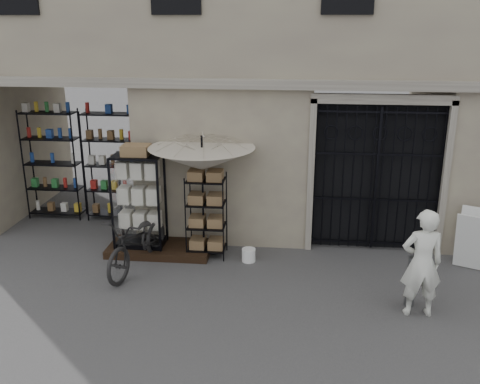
# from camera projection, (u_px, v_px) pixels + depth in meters

# --- Properties ---
(ground) EXTENTS (80.00, 80.00, 0.00)m
(ground) POSITION_uv_depth(u_px,v_px,m) (279.00, 297.00, 8.83)
(ground) COLOR black
(ground) RESTS_ON ground
(main_building) EXTENTS (14.00, 4.00, 9.00)m
(main_building) POSITION_uv_depth(u_px,v_px,m) (290.00, 13.00, 11.23)
(main_building) COLOR gray
(main_building) RESTS_ON ground
(shop_recess) EXTENTS (3.00, 1.70, 3.00)m
(shop_recess) POSITION_uv_depth(u_px,v_px,m) (75.00, 160.00, 11.46)
(shop_recess) COLOR black
(shop_recess) RESTS_ON ground
(shop_shelving) EXTENTS (2.70, 0.50, 2.50)m
(shop_shelving) POSITION_uv_depth(u_px,v_px,m) (83.00, 165.00, 12.01)
(shop_shelving) COLOR black
(shop_shelving) RESTS_ON ground
(iron_gate) EXTENTS (2.50, 0.21, 3.00)m
(iron_gate) POSITION_uv_depth(u_px,v_px,m) (375.00, 175.00, 10.36)
(iron_gate) COLOR black
(iron_gate) RESTS_ON ground
(step_platform) EXTENTS (2.00, 0.90, 0.15)m
(step_platform) POSITION_uv_depth(u_px,v_px,m) (160.00, 249.00, 10.51)
(step_platform) COLOR black
(step_platform) RESTS_ON ground
(display_cabinet) EXTENTS (0.91, 0.57, 1.96)m
(display_cabinet) POSITION_uv_depth(u_px,v_px,m) (139.00, 206.00, 10.26)
(display_cabinet) COLOR black
(display_cabinet) RESTS_ON step_platform
(wire_rack) EXTENTS (0.78, 0.62, 1.62)m
(wire_rack) POSITION_uv_depth(u_px,v_px,m) (206.00, 217.00, 10.17)
(wire_rack) COLOR black
(wire_rack) RESTS_ON ground
(market_umbrella) EXTENTS (2.19, 2.21, 2.82)m
(market_umbrella) POSITION_uv_depth(u_px,v_px,m) (202.00, 153.00, 9.86)
(market_umbrella) COLOR black
(market_umbrella) RESTS_ON ground
(white_bucket) EXTENTS (0.29, 0.29, 0.25)m
(white_bucket) POSITION_uv_depth(u_px,v_px,m) (249.00, 255.00, 10.11)
(white_bucket) COLOR white
(white_bucket) RESTS_ON ground
(bicycle) EXTENTS (0.93, 1.20, 2.03)m
(bicycle) POSITION_uv_depth(u_px,v_px,m) (140.00, 268.00, 9.85)
(bicycle) COLOR black
(bicycle) RESTS_ON ground
(steel_bollard) EXTENTS (0.18, 0.18, 0.85)m
(steel_bollard) POSITION_uv_depth(u_px,v_px,m) (411.00, 282.00, 8.45)
(steel_bollard) COLOR slate
(steel_bollard) RESTS_ON ground
(shopkeeper) EXTENTS (0.77, 1.77, 0.41)m
(shopkeeper) POSITION_uv_depth(u_px,v_px,m) (416.00, 313.00, 8.34)
(shopkeeper) COLOR silver
(shopkeeper) RESTS_ON ground
(easel_sign) EXTENTS (0.71, 0.75, 1.08)m
(easel_sign) POSITION_uv_depth(u_px,v_px,m) (471.00, 239.00, 9.73)
(easel_sign) COLOR silver
(easel_sign) RESTS_ON ground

